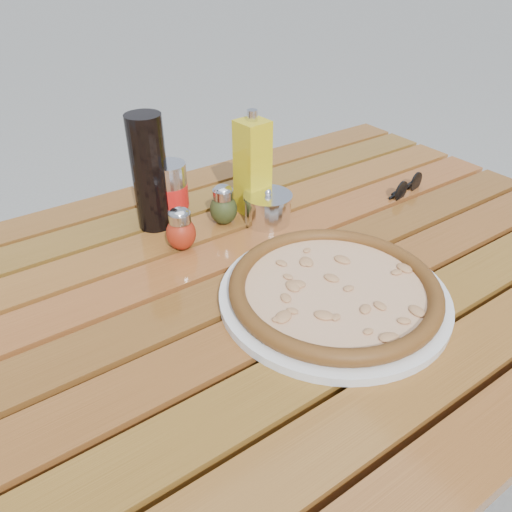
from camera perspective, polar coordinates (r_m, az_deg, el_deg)
table at (r=0.89m, az=0.75°, el=-6.29°), size 1.40×0.90×0.75m
plate at (r=0.80m, az=8.85°, el=-4.51°), size 0.43×0.43×0.01m
pizza at (r=0.79m, az=8.95°, el=-3.61°), size 0.35×0.35×0.03m
pepper_shaker at (r=0.90m, az=-8.60°, el=3.03°), size 0.06×0.06×0.08m
oregano_shaker at (r=0.97m, az=-3.75°, el=5.80°), size 0.07×0.07×0.08m
dark_bottle at (r=0.95m, az=-12.06°, el=9.25°), size 0.09×0.09×0.22m
soda_can at (r=0.99m, az=-9.69°, el=7.09°), size 0.08×0.08×0.12m
olive_oil_cruet at (r=0.99m, az=-0.40°, el=10.08°), size 0.06×0.06×0.21m
parmesan_tin at (r=0.98m, az=1.34°, el=5.52°), size 0.11×0.11×0.07m
sunglasses at (r=1.15m, az=16.92°, el=7.57°), size 0.11×0.04×0.04m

